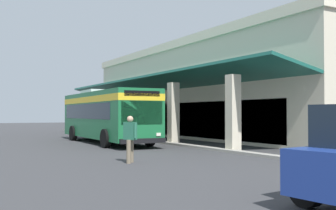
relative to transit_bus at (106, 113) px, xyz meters
name	(u,v)px	position (x,y,z in m)	size (l,w,h in m)	color
ground	(206,138)	(-1.01, 8.12, -1.85)	(120.00, 120.00, 0.00)	#38383A
curb_strip	(129,138)	(-3.20, 2.91, -1.79)	(34.83, 0.50, 0.12)	#9E998E
plaza_building	(234,92)	(-3.20, 12.53, 1.80)	(29.32, 16.06, 7.30)	beige
transit_bus	(106,113)	(0.00, 0.00, 0.00)	(11.27, 3.02, 3.34)	#196638
pedestrian	(130,136)	(10.30, -2.88, -0.88)	(0.68, 0.40, 1.72)	#726651
potted_palm	(125,129)	(-6.61, 4.03, -1.32)	(1.67, 1.72, 2.29)	gray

